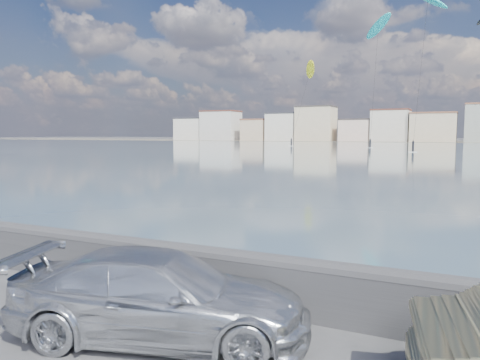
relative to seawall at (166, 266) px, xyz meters
The scene contains 9 objects.
ground 2.76m from the seawall, 90.00° to the right, with size 700.00×700.00×0.00m, color #333335.
bay_water 88.80m from the seawall, 90.00° to the left, with size 500.00×177.00×0.00m, color #3F5A68.
far_shore_strip 197.30m from the seawall, 90.00° to the left, with size 500.00×60.00×0.00m, color #4C473D.
seawall is the anchor object (origin of this frame).
far_buildings 183.39m from the seawall, 89.59° to the left, with size 240.79×13.26×14.60m.
car_silver 1.99m from the seawall, 57.36° to the right, with size 1.88×4.63×1.34m, color silver.
kitesurfer_1 125.59m from the seawall, 106.08° to the left, with size 4.58×18.99×23.47m.
kitesurfer_14 109.14m from the seawall, 97.55° to the left, with size 7.71×10.23×30.51m.
kitesurfer_15 91.71m from the seawall, 91.43° to the left, with size 8.58×14.68×31.36m.
Camera 1 is at (5.22, -4.75, 3.17)m, focal length 35.00 mm.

